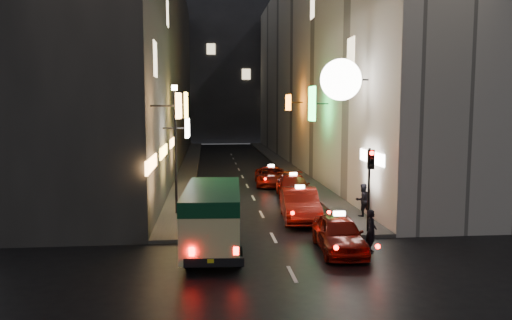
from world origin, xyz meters
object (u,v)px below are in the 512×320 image
object	(u,v)px
minibus	(213,212)
lamp_post	(175,141)
taxi_near	(339,231)
traffic_light	(370,172)
pedestrian_crossing	(371,228)

from	to	relation	value
minibus	lamp_post	xyz separation A→B (m)	(-1.71, 6.30, 2.21)
taxi_near	minibus	bearing A→B (deg)	175.44
traffic_light	lamp_post	size ratio (longest dim) A/B	0.56
traffic_light	pedestrian_crossing	bearing A→B (deg)	-106.43
taxi_near	traffic_light	xyz separation A→B (m)	(1.85, 2.14, 1.90)
taxi_near	pedestrian_crossing	distance (m)	1.18
traffic_light	lamp_post	xyz separation A→B (m)	(-8.20, 4.53, 1.04)
minibus	pedestrian_crossing	bearing A→B (deg)	-5.98
pedestrian_crossing	minibus	bearing A→B (deg)	105.57
taxi_near	lamp_post	distance (m)	9.66
minibus	taxi_near	world-z (taller)	minibus
minibus	pedestrian_crossing	distance (m)	5.86
minibus	lamp_post	size ratio (longest dim) A/B	0.91
taxi_near	traffic_light	world-z (taller)	traffic_light
taxi_near	traffic_light	size ratio (longest dim) A/B	1.43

